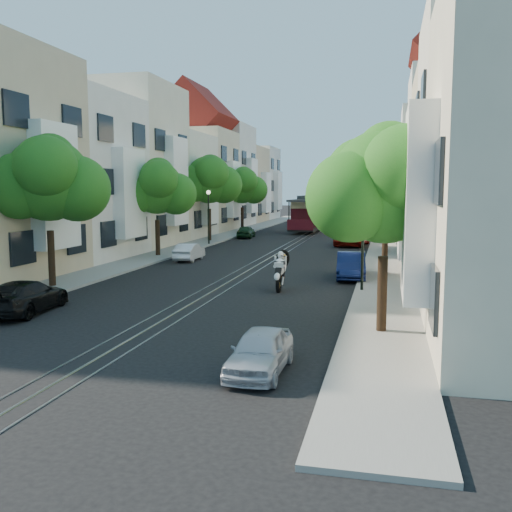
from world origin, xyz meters
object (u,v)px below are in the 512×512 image
Objects in this scene: tree_w_c at (210,181)px; parked_car_e_mid at (351,266)px; tree_e_a at (387,189)px; lamp_east at (363,226)px; parked_car_e_near at (260,351)px; parked_car_w_far at (246,232)px; cable_car at (310,212)px; parked_car_w_mid at (189,252)px; tree_w_d at (243,187)px; tree_e_b at (388,182)px; parked_car_w_near at (26,297)px; tree_e_d at (388,183)px; tree_w_a at (49,181)px; lamp_west at (209,209)px; tree_w_b at (157,189)px; tree_e_c at (388,186)px; sportbike_rider at (280,268)px; parked_car_e_far at (352,237)px.

tree_w_c is 1.82× the size of parked_car_e_mid.
tree_e_a is 1.61× the size of parked_car_e_mid.
lamp_east reaches higher than parked_car_e_near.
lamp_east reaches higher than parked_car_w_far.
cable_car is at bearing 100.85° from tree_e_a.
tree_e_a is 1.92× the size of parked_car_w_mid.
tree_w_d reaches higher than parked_car_e_mid.
parked_car_w_near is at bearing -136.65° from tree_e_b.
tree_e_a is 41.31m from cable_car.
tree_e_d is 0.77× the size of cable_car.
lamp_west is at bearing 87.60° from tree_w_a.
lamp_east is (13.44, -20.98, -2.22)m from tree_w_c.
parked_car_w_far is at bearing -90.75° from parked_car_w_mid.
lamp_west is (0.84, -13.98, -1.75)m from tree_w_d.
tree_w_b reaches higher than cable_car.
tree_w_a is at bearing -159.62° from parked_car_e_mid.
tree_w_d is 14.11m from lamp_west.
tree_e_a is at bearing 173.07° from parked_car_w_near.
tree_w_c is 21.88m from parked_car_e_mid.
tree_w_b reaches higher than parked_car_w_mid.
parked_car_w_far is (-12.33, -1.89, -4.31)m from tree_e_d.
parked_car_w_far is at bearing 82.21° from tree_w_b.
tree_w_d reaches higher than parked_car_w_near.
tree_e_b is 1.03× the size of tree_e_c.
tree_e_d is 0.97× the size of tree_w_c.
tree_e_a is 1.91× the size of parked_car_w_far.
tree_w_c is 3.24× the size of sportbike_rider.
tree_e_c is 1.67× the size of parked_car_e_mid.
lamp_east is 1.02× the size of parked_car_w_near.
parked_car_w_mid is (-10.89, 8.71, -2.31)m from lamp_east.
parked_car_e_near is (-1.90, -11.38, -2.31)m from lamp_east.
parked_car_w_far is (-9.68, 4.90, -0.12)m from parked_car_e_far.
sportbike_rider is 0.70× the size of parked_car_e_near.
tree_e_b reaches higher than tree_w_b.
parked_car_e_near is (11.54, -32.35, -4.54)m from tree_w_c.
tree_e_d is at bearing 22.62° from tree_w_c.
parked_car_e_mid is 11.33m from parked_car_w_mid.
tree_e_b reaches higher than parked_car_e_far.
parked_car_e_mid is at bearing -94.09° from tree_e_d.
parked_car_e_mid is (12.74, -28.23, -3.96)m from tree_w_d.
parked_car_e_far is at bearing 94.79° from lamp_east.
tree_w_a reaches higher than parked_car_e_mid.
parked_car_e_near is at bearing -123.31° from tree_e_a.
tree_w_b is at bearing 149.95° from parked_car_e_mid.
tree_w_d is at bearing 140.58° from parked_car_e_far.
tree_w_d is at bearing 112.80° from lamp_east.
lamp_east is at bearing -93.44° from tree_e_c.
parked_car_w_near is at bearing 178.91° from tree_e_a.
tree_e_a is at bearing -62.78° from tree_w_c.
lamp_west is 7.54m from parked_car_w_far.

